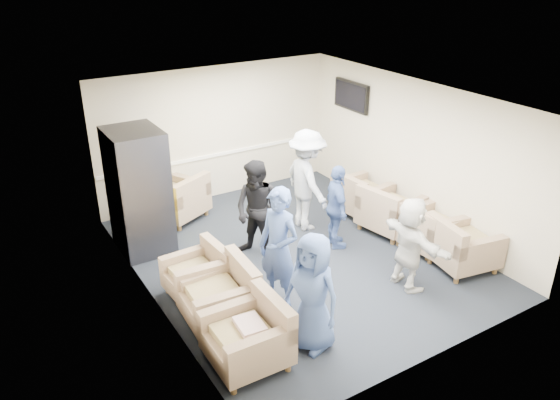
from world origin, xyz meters
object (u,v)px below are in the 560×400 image
vending_machine (139,191)px  armchair_left_near (251,338)px  armchair_right_near (460,247)px  armchair_right_far (360,197)px  armchair_right_midnear (428,231)px  armchair_corner (179,200)px  armchair_left_mid (222,297)px  person_back_left (258,211)px  person_front_left (313,293)px  person_mid_right (337,207)px  person_mid_left (279,249)px  armchair_left_far (201,276)px  armchair_right_midfar (388,212)px  person_back_right (307,180)px  person_front_right (410,243)px

vending_machine → armchair_left_near: bearing=-87.1°
armchair_right_near → armchair_right_far: size_ratio=1.10×
armchair_right_far → vending_machine: size_ratio=0.46×
armchair_right_midnear → armchair_corner: size_ratio=0.74×
armchair_left_mid → vending_machine: 2.65m
vending_machine → person_back_left: bearing=-40.4°
person_front_left → person_mid_right: (1.84, 1.94, -0.07)m
person_back_left → person_mid_left: bearing=-45.7°
armchair_left_near → armchair_right_near: armchair_right_near is taller
armchair_left_far → armchair_right_far: size_ratio=0.90×
armchair_right_midfar → vending_machine: 4.41m
armchair_right_midnear → vending_machine: 4.92m
armchair_left_mid → person_front_left: 1.39m
armchair_left_near → armchair_left_mid: armchair_left_mid is taller
person_back_right → armchair_left_near: bearing=140.4°
person_mid_right → armchair_right_midnear: bearing=-105.5°
armchair_left_mid → armchair_right_midfar: bearing=105.7°
vending_machine → person_back_left: (1.53, -1.30, -0.22)m
armchair_right_near → person_back_right: person_back_right is taller
armchair_left_near → person_front_left: person_front_left is taller
armchair_right_midnear → person_front_left: (-3.12, -1.03, 0.46)m
person_front_right → armchair_left_mid: bearing=79.0°
person_mid_right → armchair_left_far: bearing=113.4°
armchair_left_far → person_mid_left: bearing=45.8°
armchair_right_near → person_back_right: 2.86m
person_mid_right → person_back_right: bearing=22.0°
armchair_left_far → person_front_left: person_front_left is taller
armchair_corner → person_front_right: person_front_right is taller
vending_machine → person_front_right: (3.03, -3.26, -0.33)m
armchair_corner → person_mid_left: person_mid_left is taller
vending_machine → person_mid_left: size_ratio=1.17×
armchair_left_near → armchair_corner: size_ratio=0.74×
person_back_left → armchair_left_far: bearing=-96.0°
armchair_right_midfar → armchair_right_midnear: bearing=178.0°
person_back_left → person_front_right: size_ratio=1.15×
armchair_corner → person_back_right: bearing=114.6°
person_back_left → person_back_right: size_ratio=0.90×
person_back_left → person_front_right: person_back_left is taller
armchair_right_midnear → person_back_right: 2.28m
armchair_right_midnear → armchair_right_midfar: size_ratio=0.86×
armchair_right_near → person_mid_right: size_ratio=0.72×
person_front_right → person_mid_left: bearing=74.6°
armchair_right_midfar → armchair_right_far: 0.84m
armchair_right_near → armchair_corner: 5.13m
person_back_left → vending_machine: bearing=-159.1°
person_front_left → person_front_right: bearing=81.2°
armchair_right_midfar → vending_machine: (-3.99, 1.74, 0.69)m
vending_machine → person_back_right: (2.81, -0.83, -0.13)m
armchair_right_near → person_front_left: person_front_left is taller
armchair_left_mid → person_back_left: bearing=137.9°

